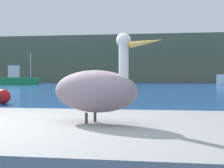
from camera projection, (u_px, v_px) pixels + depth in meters
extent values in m
cube|color=#5B664C|center=(156.00, 60.00, 69.99)|extent=(140.00, 14.69, 9.28)
cube|color=gray|center=(95.00, 157.00, 3.26)|extent=(4.00, 2.79, 0.66)
ellipsoid|color=gray|center=(95.00, 91.00, 3.25)|extent=(1.02, 0.75, 0.41)
cylinder|color=white|center=(124.00, 65.00, 3.08)|extent=(0.09, 0.09, 0.38)
sphere|color=white|center=(124.00, 40.00, 3.07)|extent=(0.14, 0.14, 0.14)
cone|color=gold|center=(146.00, 42.00, 2.95)|extent=(0.33, 0.18, 0.09)
cylinder|color=#4C4742|center=(95.00, 117.00, 3.34)|extent=(0.03, 0.03, 0.11)
cylinder|color=#4C4742|center=(86.00, 118.00, 3.21)|extent=(0.03, 0.03, 0.11)
cube|color=#1E8C4C|center=(19.00, 81.00, 45.29)|extent=(5.47, 3.55, 1.00)
cube|color=silver|center=(14.00, 71.00, 45.09)|extent=(1.84, 1.64, 1.64)
cylinder|color=#B2B2B2|center=(31.00, 65.00, 45.67)|extent=(0.12, 0.12, 3.46)
sphere|color=red|center=(3.00, 97.00, 13.57)|extent=(0.60, 0.60, 0.60)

